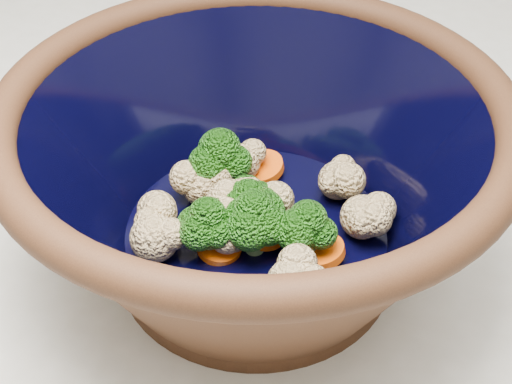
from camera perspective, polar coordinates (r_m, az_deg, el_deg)
name	(u,v)px	position (r m, az deg, el deg)	size (l,w,h in m)	color
mixing_bowl	(256,176)	(0.47, 0.00, 1.30)	(0.41, 0.41, 0.14)	black
vegetable_pile	(247,206)	(0.48, -0.74, -1.14)	(0.16, 0.14, 0.06)	#608442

